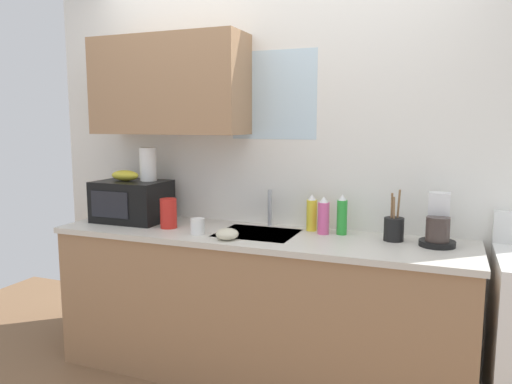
# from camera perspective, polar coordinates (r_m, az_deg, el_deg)

# --- Properties ---
(kitchen_wall_assembly) EXTENTS (3.26, 0.42, 2.50)m
(kitchen_wall_assembly) POSITION_cam_1_polar(r_m,az_deg,el_deg) (3.19, -0.17, 4.60)
(kitchen_wall_assembly) COLOR white
(kitchen_wall_assembly) RESTS_ON ground
(counter_unit) EXTENTS (2.49, 0.63, 0.90)m
(counter_unit) POSITION_cam_1_polar(r_m,az_deg,el_deg) (3.05, 0.00, -12.97)
(counter_unit) COLOR #9E7551
(counter_unit) RESTS_ON ground
(sink_faucet) EXTENTS (0.03, 0.03, 0.23)m
(sink_faucet) POSITION_cam_1_polar(r_m,az_deg,el_deg) (3.12, 1.70, -1.87)
(sink_faucet) COLOR #B2B5BA
(sink_faucet) RESTS_ON counter_unit
(microwave) EXTENTS (0.46, 0.35, 0.27)m
(microwave) POSITION_cam_1_polar(r_m,az_deg,el_deg) (3.37, -14.20, -1.03)
(microwave) COLOR black
(microwave) RESTS_ON counter_unit
(banana_bunch) EXTENTS (0.20, 0.11, 0.07)m
(banana_bunch) POSITION_cam_1_polar(r_m,az_deg,el_deg) (3.38, -14.97, 1.87)
(banana_bunch) COLOR gold
(banana_bunch) RESTS_ON microwave
(paper_towel_roll) EXTENTS (0.11, 0.11, 0.22)m
(paper_towel_roll) POSITION_cam_1_polar(r_m,az_deg,el_deg) (3.33, -12.42, 3.16)
(paper_towel_roll) COLOR white
(paper_towel_roll) RESTS_ON microwave
(coffee_maker) EXTENTS (0.19, 0.21, 0.28)m
(coffee_maker) POSITION_cam_1_polar(r_m,az_deg,el_deg) (2.81, 20.39, -3.71)
(coffee_maker) COLOR black
(coffee_maker) RESTS_ON counter_unit
(dish_soap_bottle_yellow) EXTENTS (0.06, 0.06, 0.22)m
(dish_soap_bottle_yellow) POSITION_cam_1_polar(r_m,az_deg,el_deg) (3.00, 6.49, -2.51)
(dish_soap_bottle_yellow) COLOR yellow
(dish_soap_bottle_yellow) RESTS_ON counter_unit
(dish_soap_bottle_pink) EXTENTS (0.07, 0.07, 0.22)m
(dish_soap_bottle_pink) POSITION_cam_1_polar(r_m,az_deg,el_deg) (2.93, 7.85, -2.83)
(dish_soap_bottle_pink) COLOR #E55999
(dish_soap_bottle_pink) RESTS_ON counter_unit
(dish_soap_bottle_green) EXTENTS (0.06, 0.06, 0.24)m
(dish_soap_bottle_green) POSITION_cam_1_polar(r_m,az_deg,el_deg) (2.93, 9.96, -2.73)
(dish_soap_bottle_green) COLOR green
(dish_soap_bottle_green) RESTS_ON counter_unit
(cereal_canister) EXTENTS (0.10, 0.10, 0.19)m
(cereal_canister) POSITION_cam_1_polar(r_m,az_deg,el_deg) (3.11, -10.14, -2.45)
(cereal_canister) COLOR red
(cereal_canister) RESTS_ON counter_unit
(mug_white) EXTENTS (0.08, 0.08, 0.09)m
(mug_white) POSITION_cam_1_polar(r_m,az_deg,el_deg) (2.92, -6.79, -3.98)
(mug_white) COLOR white
(mug_white) RESTS_ON counter_unit
(utensil_crock) EXTENTS (0.11, 0.11, 0.29)m
(utensil_crock) POSITION_cam_1_polar(r_m,az_deg,el_deg) (2.84, 15.72, -4.08)
(utensil_crock) COLOR black
(utensil_crock) RESTS_ON counter_unit
(small_bowl) EXTENTS (0.13, 0.13, 0.06)m
(small_bowl) POSITION_cam_1_polar(r_m,az_deg,el_deg) (2.77, -3.36, -4.89)
(small_bowl) COLOR beige
(small_bowl) RESTS_ON counter_unit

